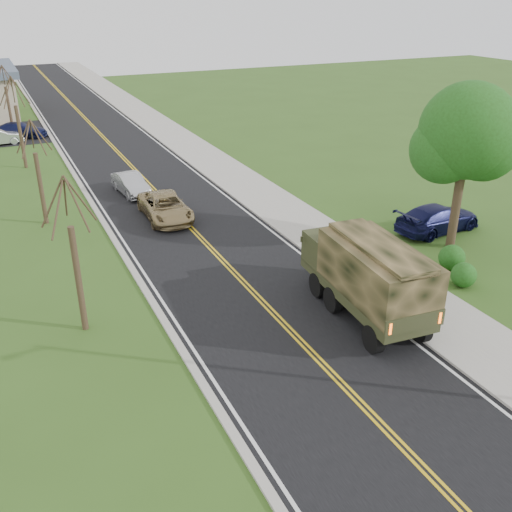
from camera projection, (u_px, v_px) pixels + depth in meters
ground at (398, 443)px, 16.28m from camera, size 160.00×160.00×0.00m
road at (106, 140)px, 49.05m from camera, size 8.00×120.00×0.01m
curb_right at (153, 134)px, 50.63m from camera, size 0.30×120.00×0.12m
sidewalk_right at (172, 133)px, 51.31m from camera, size 3.20×120.00×0.10m
curb_left at (56, 144)px, 47.44m from camera, size 0.30×120.00×0.10m
leafy_tree at (467, 138)px, 26.39m from camera, size 4.83×4.50×8.10m
bare_tree_a at (76, 267)px, 20.66m from camera, size 1.93×2.26×6.08m
bare_tree_b at (40, 180)px, 30.56m from camera, size 1.83×2.14×5.73m
bare_tree_c at (20, 129)px, 40.26m from camera, size 2.04×2.39×6.42m
bare_tree_d at (9, 105)px, 50.19m from camera, size 1.88×2.20×5.91m
military_truck at (368, 272)px, 21.83m from camera, size 2.82×6.88×3.36m
suv_champagne at (165, 207)px, 31.94m from camera, size 2.39×5.00×1.37m
sedan_silver at (131, 184)px, 35.84m from camera, size 1.76×4.03×1.29m
pickup_navy at (438, 218)px, 30.24m from camera, size 5.21×2.54×1.46m
lot_car_navy at (20, 130)px, 49.52m from camera, size 4.88×3.33×1.31m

